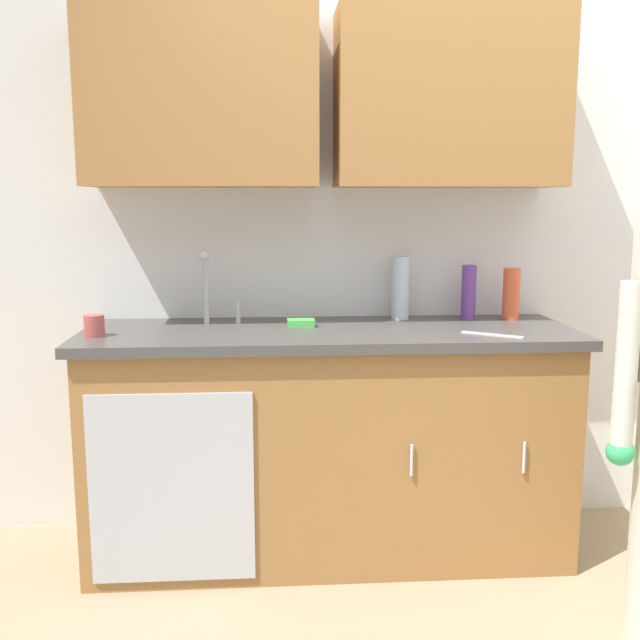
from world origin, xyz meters
TOP-DOWN VIEW (x-y plane):
  - kitchen_wall_with_uppers at (-0.14, 0.99)m, footprint 4.80×0.44m
  - counter_cabinet at (-0.55, 0.70)m, footprint 1.90×0.62m
  - countertop at (-0.55, 0.70)m, footprint 1.96×0.66m
  - sink at (-1.01, 0.71)m, footprint 0.50×0.36m
  - bottle_soap at (0.25, 0.87)m, footprint 0.07×0.07m
  - bottle_water_short at (0.07, 0.89)m, footprint 0.06×0.06m
  - bottle_water_tall at (-0.22, 0.91)m, footprint 0.08×0.08m
  - cup_by_sink at (-1.45, 0.59)m, footprint 0.08×0.08m
  - knife_on_counter at (0.06, 0.51)m, footprint 0.21×0.16m
  - sponge at (-0.66, 0.75)m, footprint 0.11×0.07m

SIDE VIEW (x-z plane):
  - counter_cabinet at x=-0.55m, z-range 0.00..0.90m
  - countertop at x=-0.55m, z-range 0.90..0.94m
  - sink at x=-1.01m, z-range 0.75..1.10m
  - knife_on_counter at x=0.06m, z-range 0.94..0.95m
  - sponge at x=-0.66m, z-range 0.94..0.97m
  - cup_by_sink at x=-1.45m, z-range 0.94..1.02m
  - bottle_soap at x=0.25m, z-range 0.94..1.16m
  - bottle_water_short at x=0.07m, z-range 0.94..1.17m
  - bottle_water_tall at x=-0.22m, z-range 0.94..1.21m
  - kitchen_wall_with_uppers at x=-0.14m, z-range 0.13..2.83m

